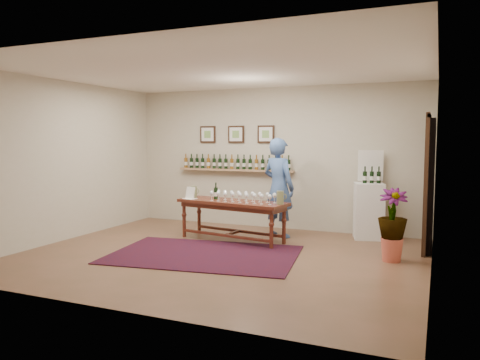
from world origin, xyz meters
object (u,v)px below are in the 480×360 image
at_px(potted_plant, 392,225).
at_px(person, 279,188).
at_px(display_pedestal, 369,211).
at_px(tasting_table, 232,207).

height_order(potted_plant, person, person).
bearing_deg(potted_plant, display_pedestal, 109.81).
relative_size(display_pedestal, potted_plant, 1.08).
height_order(tasting_table, person, person).
bearing_deg(tasting_table, display_pedestal, 35.78).
relative_size(potted_plant, person, 0.51).
xyz_separation_m(tasting_table, display_pedestal, (2.19, 1.10, -0.10)).
height_order(tasting_table, display_pedestal, display_pedestal).
distance_m(tasting_table, person, 0.95).
bearing_deg(tasting_table, person, 53.09).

